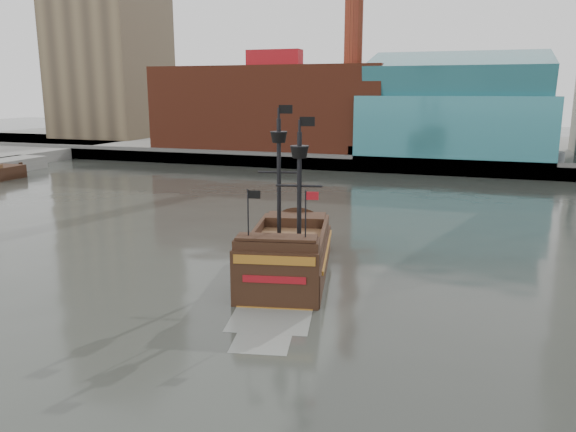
% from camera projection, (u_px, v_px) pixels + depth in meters
% --- Properties ---
extents(ground, '(400.00, 400.00, 0.00)m').
position_uv_depth(ground, '(199.00, 321.00, 31.73)').
color(ground, '#282B26').
rests_on(ground, ground).
extents(promenade_far, '(220.00, 60.00, 2.00)m').
position_uv_depth(promenade_far, '(407.00, 149.00, 116.44)').
color(promenade_far, slate).
rests_on(promenade_far, ground).
extents(seawall, '(220.00, 1.00, 2.60)m').
position_uv_depth(seawall, '(384.00, 165.00, 89.14)').
color(seawall, '#4C4C49').
rests_on(seawall, ground).
extents(skyline, '(149.00, 45.00, 62.00)m').
position_uv_depth(skyline, '(437.00, 25.00, 102.80)').
color(skyline, brown).
rests_on(skyline, promenade_far).
extents(pirate_ship, '(8.40, 17.57, 12.65)m').
position_uv_depth(pirate_ship, '(288.00, 259.00, 39.55)').
color(pirate_ship, black).
rests_on(pirate_ship, ground).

